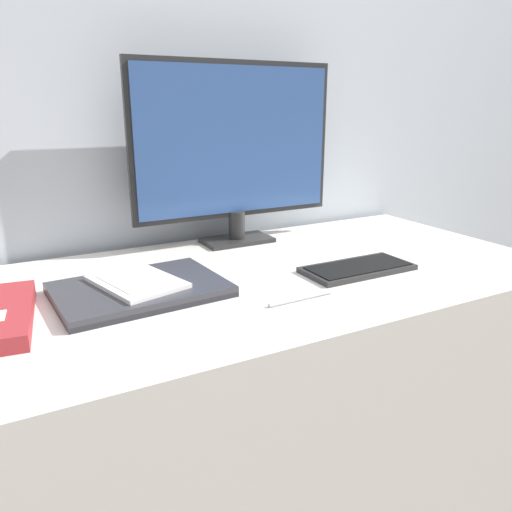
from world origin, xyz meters
name	(u,v)px	position (x,y,z in m)	size (l,w,h in m)	color
wall_back	(185,64)	(0.00, 0.58, 1.20)	(3.60, 0.05, 2.40)	#B2BCC6
desk	(256,408)	(0.00, 0.17, 0.36)	(1.44, 0.70, 0.72)	silver
monitor	(235,148)	(0.08, 0.45, 0.98)	(0.59, 0.11, 0.49)	#262626
keyboard	(358,268)	(0.22, 0.08, 0.72)	(0.26, 0.12, 0.01)	#282828
laptop	(140,290)	(-0.27, 0.17, 0.73)	(0.35, 0.26, 0.02)	#232328
ereader	(137,282)	(-0.28, 0.18, 0.74)	(0.18, 0.22, 0.01)	white
pen	(301,298)	(0.00, -0.01, 0.72)	(0.15, 0.01, 0.01)	silver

